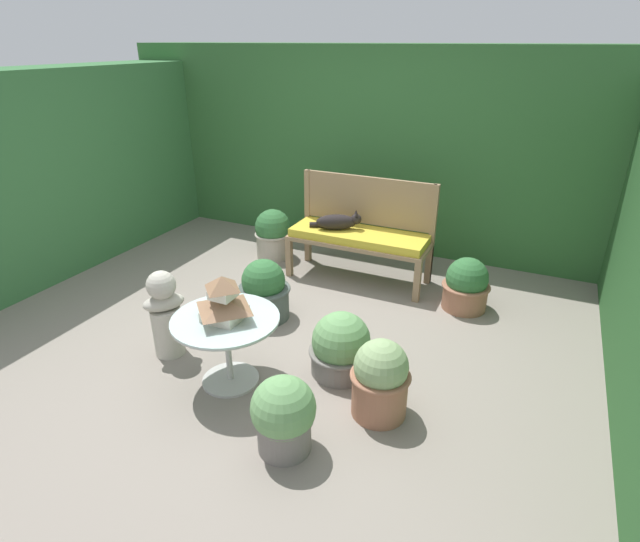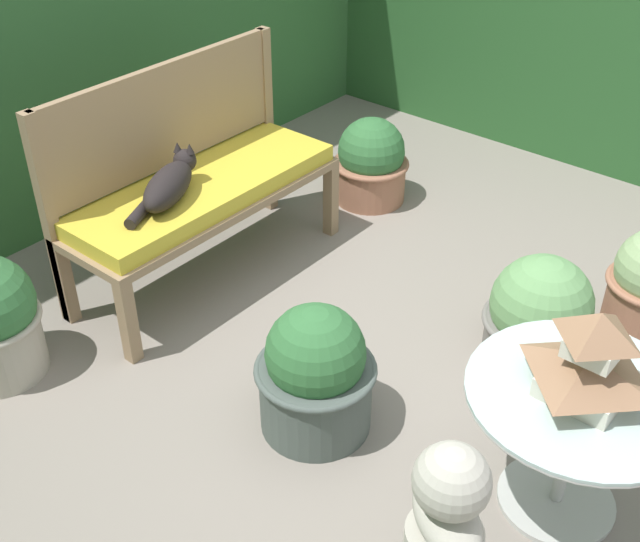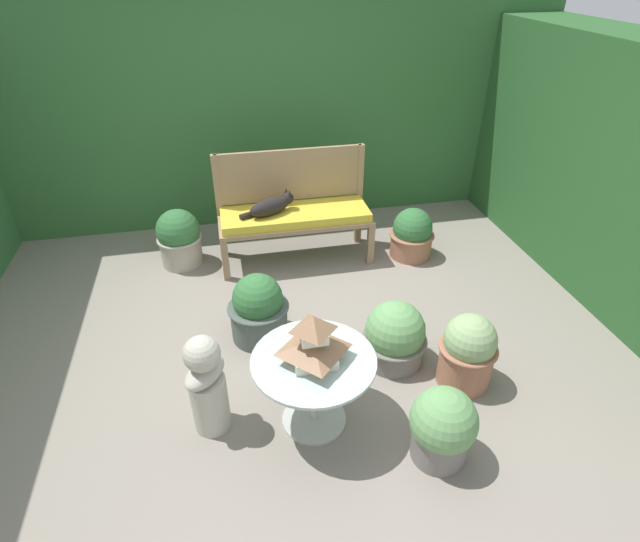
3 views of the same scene
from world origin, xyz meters
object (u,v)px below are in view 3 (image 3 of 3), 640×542
garden_bench (295,218)px  potted_plant_table_far (442,427)px  garden_bust (207,384)px  pagoda_birdhouse (313,342)px  potted_plant_table_near (258,309)px  cat (271,206)px  potted_plant_path_edge (468,351)px  patio_table (314,373)px  potted_plant_hedge_corner (412,235)px  potted_plant_bench_right (394,336)px  potted_plant_bench_left (179,238)px

garden_bench → potted_plant_table_far: 2.45m
garden_bust → pagoda_birdhouse: bearing=-61.4°
potted_plant_table_near → potted_plant_table_far: 1.61m
cat → potted_plant_path_edge: cat is taller
patio_table → pagoda_birdhouse: size_ratio=2.24×
patio_table → cat: bearing=89.9°
cat → potted_plant_table_near: 1.14m
patio_table → potted_plant_hedge_corner: 2.27m
garden_bench → potted_plant_table_near: 1.19m
garden_bench → cat: cat is taller
garden_bust → potted_plant_bench_right: size_ratio=1.46×
pagoda_birdhouse → garden_bench: bearing=83.7°
cat → potted_plant_bench_left: (-0.87, 0.17, -0.33)m
patio_table → potted_plant_table_near: bearing=105.3°
potted_plant_bench_right → cat: bearing=114.1°
patio_table → potted_plant_path_edge: bearing=6.8°
potted_plant_hedge_corner → potted_plant_path_edge: bearing=-98.3°
cat → garden_bust: (-0.64, -1.87, -0.25)m
potted_plant_bench_right → potted_plant_path_edge: 0.52m
patio_table → potted_plant_table_near: size_ratio=1.37×
pagoda_birdhouse → potted_plant_bench_left: pagoda_birdhouse is taller
patio_table → potted_plant_bench_left: bearing=112.0°
patio_table → garden_bench: bearing=83.7°
garden_bench → potted_plant_bench_right: 1.63m
potted_plant_hedge_corner → potted_plant_path_edge: 1.72m
garden_bust → potted_plant_table_near: garden_bust is taller
potted_plant_bench_right → potted_plant_table_near: potted_plant_table_near is taller
potted_plant_bench_right → potted_plant_bench_left: bearing=132.4°
pagoda_birdhouse → potted_plant_hedge_corner: size_ratio=0.68×
garden_bust → potted_plant_table_near: size_ratio=1.29×
potted_plant_bench_left → potted_plant_path_edge: bearing=-45.8°
cat → potted_plant_table_far: 2.50m
potted_plant_hedge_corner → potted_plant_path_edge: size_ratio=0.90×
potted_plant_path_edge → pagoda_birdhouse: bearing=-173.2°
potted_plant_hedge_corner → garden_bench: bearing=171.9°
garden_bench → garden_bust: garden_bust is taller
potted_plant_hedge_corner → potted_plant_table_far: bearing=-106.5°
potted_plant_bench_left → cat: bearing=-11.2°
potted_plant_bench_right → patio_table: bearing=-146.9°
cat → potted_plant_table_near: (-0.25, -1.06, -0.35)m
garden_bust → patio_table: bearing=-61.4°
garden_bench → potted_plant_path_edge: potted_plant_path_edge is taller
potted_plant_table_far → garden_bust: bearing=158.8°
cat → garden_bust: bearing=-134.3°
garden_bust → potted_plant_bench_left: size_ratio=1.28×
garden_bench → potted_plant_path_edge: bearing=-64.9°
garden_bench → potted_plant_table_near: (-0.47, -1.08, -0.19)m
potted_plant_hedge_corner → potted_plant_bench_left: 2.22m
potted_plant_path_edge → potted_plant_bench_right: bearing=142.3°
potted_plant_hedge_corner → cat: bearing=174.1°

